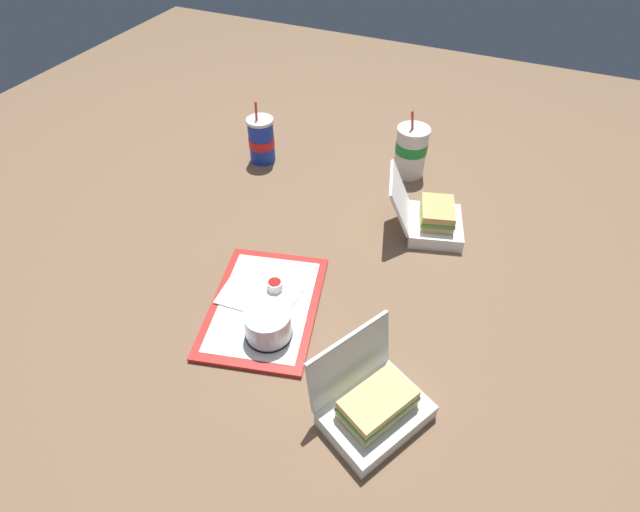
{
  "coord_description": "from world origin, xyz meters",
  "views": [
    {
      "loc": [
        0.89,
        0.42,
        0.94
      ],
      "look_at": [
        0.03,
        0.04,
        0.05
      ],
      "focal_mm": 28.0,
      "sensor_mm": 36.0,
      "label": 1
    }
  ],
  "objects_px": {
    "ketchup_cup": "(275,285)",
    "clamshell_sandwich_right": "(432,219)",
    "soda_cup_corner": "(411,151)",
    "plastic_fork": "(294,300)",
    "cake_container": "(268,325)",
    "soda_cup_left": "(261,140)",
    "clamshell_sandwich_center": "(373,406)",
    "food_tray": "(264,306)"
  },
  "relations": [
    {
      "from": "cake_container",
      "to": "soda_cup_corner",
      "type": "xyz_separation_m",
      "value": [
        -0.79,
        0.1,
        0.04
      ]
    },
    {
      "from": "soda_cup_left",
      "to": "plastic_fork",
      "type": "bearing_deg",
      "value": 35.33
    },
    {
      "from": "cake_container",
      "to": "ketchup_cup",
      "type": "relative_size",
      "value": 2.75
    },
    {
      "from": "cake_container",
      "to": "soda_cup_corner",
      "type": "height_order",
      "value": "soda_cup_corner"
    },
    {
      "from": "soda_cup_corner",
      "to": "plastic_fork",
      "type": "bearing_deg",
      "value": -7.77
    },
    {
      "from": "clamshell_sandwich_right",
      "to": "soda_cup_corner",
      "type": "bearing_deg",
      "value": -151.21
    },
    {
      "from": "clamshell_sandwich_center",
      "to": "soda_cup_left",
      "type": "relative_size",
      "value": 1.22
    },
    {
      "from": "cake_container",
      "to": "clamshell_sandwich_right",
      "type": "relative_size",
      "value": 0.43
    },
    {
      "from": "cake_container",
      "to": "soda_cup_left",
      "type": "relative_size",
      "value": 0.52
    },
    {
      "from": "cake_container",
      "to": "soda_cup_left",
      "type": "height_order",
      "value": "soda_cup_left"
    },
    {
      "from": "food_tray",
      "to": "clamshell_sandwich_center",
      "type": "relative_size",
      "value": 1.62
    },
    {
      "from": "clamshell_sandwich_center",
      "to": "ketchup_cup",
      "type": "bearing_deg",
      "value": -123.57
    },
    {
      "from": "food_tray",
      "to": "ketchup_cup",
      "type": "bearing_deg",
      "value": 180.0
    },
    {
      "from": "plastic_fork",
      "to": "soda_cup_corner",
      "type": "relative_size",
      "value": 0.49
    },
    {
      "from": "cake_container",
      "to": "ketchup_cup",
      "type": "height_order",
      "value": "cake_container"
    },
    {
      "from": "soda_cup_corner",
      "to": "ketchup_cup",
      "type": "bearing_deg",
      "value": -13.27
    },
    {
      "from": "soda_cup_corner",
      "to": "food_tray",
      "type": "bearing_deg",
      "value": -12.23
    },
    {
      "from": "plastic_fork",
      "to": "soda_cup_left",
      "type": "height_order",
      "value": "soda_cup_left"
    },
    {
      "from": "plastic_fork",
      "to": "clamshell_sandwich_center",
      "type": "bearing_deg",
      "value": 54.99
    },
    {
      "from": "ketchup_cup",
      "to": "clamshell_sandwich_right",
      "type": "xyz_separation_m",
      "value": [
        -0.39,
        0.3,
        0.02
      ]
    },
    {
      "from": "soda_cup_left",
      "to": "soda_cup_corner",
      "type": "xyz_separation_m",
      "value": [
        -0.12,
        0.48,
        0.01
      ]
    },
    {
      "from": "clamshell_sandwich_center",
      "to": "cake_container",
      "type": "bearing_deg",
      "value": -108.0
    },
    {
      "from": "ketchup_cup",
      "to": "clamshell_sandwich_right",
      "type": "relative_size",
      "value": 0.16
    },
    {
      "from": "food_tray",
      "to": "plastic_fork",
      "type": "bearing_deg",
      "value": 122.78
    },
    {
      "from": "cake_container",
      "to": "plastic_fork",
      "type": "distance_m",
      "value": 0.12
    },
    {
      "from": "plastic_fork",
      "to": "clamshell_sandwich_center",
      "type": "relative_size",
      "value": 0.42
    },
    {
      "from": "clamshell_sandwich_center",
      "to": "soda_cup_left",
      "type": "xyz_separation_m",
      "value": [
        -0.76,
        -0.67,
        0.03
      ]
    },
    {
      "from": "clamshell_sandwich_right",
      "to": "food_tray",
      "type": "bearing_deg",
      "value": -33.28
    },
    {
      "from": "cake_container",
      "to": "soda_cup_left",
      "type": "bearing_deg",
      "value": -150.22
    },
    {
      "from": "clamshell_sandwich_right",
      "to": "clamshell_sandwich_center",
      "type": "height_order",
      "value": "clamshell_sandwich_center"
    },
    {
      "from": "food_tray",
      "to": "soda_cup_left",
      "type": "bearing_deg",
      "value": -151.03
    },
    {
      "from": "ketchup_cup",
      "to": "soda_cup_corner",
      "type": "distance_m",
      "value": 0.67
    },
    {
      "from": "cake_container",
      "to": "soda_cup_corner",
      "type": "relative_size",
      "value": 0.49
    },
    {
      "from": "soda_cup_left",
      "to": "ketchup_cup",
      "type": "bearing_deg",
      "value": 31.53
    },
    {
      "from": "plastic_fork",
      "to": "soda_cup_left",
      "type": "relative_size",
      "value": 0.52
    },
    {
      "from": "soda_cup_left",
      "to": "clamshell_sandwich_right",
      "type": "bearing_deg",
      "value": 77.68
    },
    {
      "from": "plastic_fork",
      "to": "soda_cup_left",
      "type": "bearing_deg",
      "value": -142.77
    },
    {
      "from": "ketchup_cup",
      "to": "clamshell_sandwich_center",
      "type": "distance_m",
      "value": 0.41
    },
    {
      "from": "clamshell_sandwich_center",
      "to": "soda_cup_left",
      "type": "distance_m",
      "value": 1.01
    },
    {
      "from": "food_tray",
      "to": "clamshell_sandwich_center",
      "type": "xyz_separation_m",
      "value": [
        0.17,
        0.34,
        0.04
      ]
    },
    {
      "from": "cake_container",
      "to": "clamshell_sandwich_center",
      "type": "xyz_separation_m",
      "value": [
        0.09,
        0.29,
        -0.0
      ]
    },
    {
      "from": "food_tray",
      "to": "cake_container",
      "type": "bearing_deg",
      "value": 35.63
    }
  ]
}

